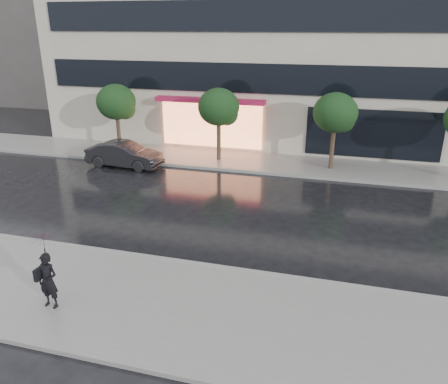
% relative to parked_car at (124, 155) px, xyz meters
% --- Properties ---
extents(ground, '(120.00, 120.00, 0.00)m').
position_rel_parked_car_xyz_m(ground, '(7.53, -7.77, -0.66)').
color(ground, black).
rests_on(ground, ground).
extents(sidewalk_near, '(60.00, 4.50, 0.12)m').
position_rel_parked_car_xyz_m(sidewalk_near, '(7.53, -11.02, -0.60)').
color(sidewalk_near, slate).
rests_on(sidewalk_near, ground).
extents(sidewalk_far, '(60.00, 3.50, 0.12)m').
position_rel_parked_car_xyz_m(sidewalk_far, '(7.53, 2.48, -0.60)').
color(sidewalk_far, slate).
rests_on(sidewalk_far, ground).
extents(curb_near, '(60.00, 0.25, 0.14)m').
position_rel_parked_car_xyz_m(curb_near, '(7.53, -8.77, -0.59)').
color(curb_near, gray).
rests_on(curb_near, ground).
extents(curb_far, '(60.00, 0.25, 0.14)m').
position_rel_parked_car_xyz_m(curb_far, '(7.53, 0.73, -0.59)').
color(curb_far, gray).
rests_on(curb_far, ground).
extents(bg_building_left, '(14.00, 10.00, 12.00)m').
position_rel_parked_car_xyz_m(bg_building_left, '(-20.47, 18.23, 5.34)').
color(bg_building_left, '#59544F').
rests_on(bg_building_left, ground).
extents(tree_far_west, '(2.20, 2.20, 3.99)m').
position_rel_parked_car_xyz_m(tree_far_west, '(-1.41, 2.26, 2.26)').
color(tree_far_west, '#33261C').
rests_on(tree_far_west, ground).
extents(tree_mid_west, '(2.20, 2.20, 3.99)m').
position_rel_parked_car_xyz_m(tree_mid_west, '(4.59, 2.26, 2.26)').
color(tree_mid_west, '#33261C').
rests_on(tree_mid_west, ground).
extents(tree_mid_east, '(2.20, 2.20, 3.99)m').
position_rel_parked_car_xyz_m(tree_mid_east, '(10.59, 2.26, 2.26)').
color(tree_mid_east, '#33261C').
rests_on(tree_mid_east, ground).
extents(parked_car, '(4.10, 1.61, 1.33)m').
position_rel_parked_car_xyz_m(parked_car, '(0.00, 0.00, 0.00)').
color(parked_car, black).
rests_on(parked_car, ground).
extents(pedestrian_with_umbrella, '(0.86, 0.88, 2.13)m').
position_rel_parked_car_xyz_m(pedestrian_with_umbrella, '(4.02, -11.83, 0.82)').
color(pedestrian_with_umbrella, black).
rests_on(pedestrian_with_umbrella, sidewalk_near).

